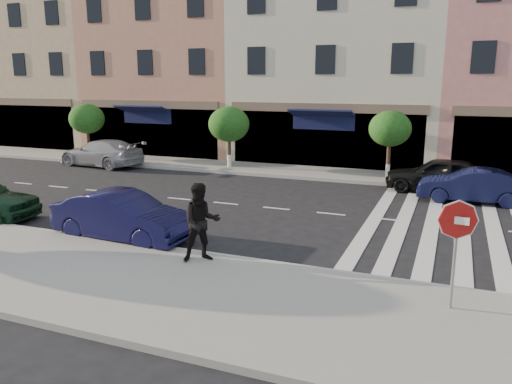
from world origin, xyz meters
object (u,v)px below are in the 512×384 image
walker (201,222)px  car_far_left (101,153)px  stop_sign (457,229)px  car_far_mid (439,175)px  car_near_mid (123,216)px  car_far_right (472,186)px

walker → car_far_left: 16.35m
car_far_left → stop_sign: bearing=63.5°
car_far_mid → walker: bearing=-22.8°
walker → car_far_left: size_ratio=0.40×
car_near_mid → car_far_right: size_ratio=1.08×
car_far_left → walker: bearing=54.0°
car_near_mid → car_far_left: 13.43m
stop_sign → walker: size_ratio=1.12×
car_near_mid → car_far_left: car_far_left is taller
car_far_mid → car_far_right: size_ratio=1.09×
car_far_left → car_far_right: car_far_left is taller
car_near_mid → car_far_mid: (8.17, 10.03, 0.03)m
stop_sign → car_near_mid: size_ratio=0.52×
car_near_mid → car_far_mid: 12.94m
stop_sign → walker: bearing=-179.1°
walker → car_far_mid: (5.07, 11.08, -0.40)m
car_near_mid → car_far_mid: size_ratio=0.99×
stop_sign → car_near_mid: (-8.84, 1.62, -1.06)m
walker → car_far_right: (6.29, 9.65, -0.48)m
car_far_left → car_near_mid: bearing=48.2°
car_far_mid → car_far_right: bearing=42.4°
car_near_mid → car_far_right: bearing=-44.3°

